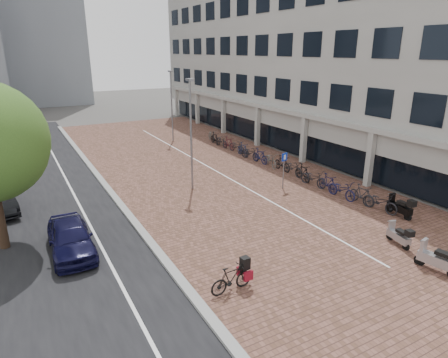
# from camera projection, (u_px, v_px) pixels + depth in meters

# --- Properties ---
(ground) EXTENTS (140.00, 140.00, 0.00)m
(ground) POSITION_uv_depth(u_px,v_px,m) (294.00, 248.00, 16.12)
(ground) COLOR #474442
(ground) RESTS_ON ground
(plaza_brick) EXTENTS (14.50, 42.00, 0.04)m
(plaza_brick) POSITION_uv_depth(u_px,v_px,m) (207.00, 168.00, 26.99)
(plaza_brick) COLOR brown
(plaza_brick) RESTS_ON ground
(street_asphalt) EXTENTS (8.00, 50.00, 0.03)m
(street_asphalt) POSITION_uv_depth(u_px,v_px,m) (34.00, 196.00, 21.94)
(street_asphalt) COLOR black
(street_asphalt) RESTS_ON ground
(curb) EXTENTS (0.35, 42.00, 0.14)m
(curb) POSITION_uv_depth(u_px,v_px,m) (104.00, 184.00, 23.71)
(curb) COLOR gray
(curb) RESTS_ON ground
(lane_line) EXTENTS (0.12, 44.00, 0.00)m
(lane_line) POSITION_uv_depth(u_px,v_px,m) (71.00, 190.00, 22.85)
(lane_line) COLOR white
(lane_line) RESTS_ON street_asphalt
(parking_line) EXTENTS (0.10, 30.00, 0.00)m
(parking_line) POSITION_uv_depth(u_px,v_px,m) (210.00, 168.00, 27.07)
(parking_line) COLOR white
(parking_line) RESTS_ON plaza_brick
(office_building) EXTENTS (8.40, 40.00, 15.00)m
(office_building) POSITION_uv_depth(u_px,v_px,m) (301.00, 43.00, 32.67)
(office_building) COLOR #A6A6A0
(office_building) RESTS_ON ground
(car_navy) EXTENTS (1.71, 4.07, 1.37)m
(car_navy) POSITION_uv_depth(u_px,v_px,m) (71.00, 238.00, 15.56)
(car_navy) COLOR black
(car_navy) RESTS_ON ground
(hero_bike) EXTENTS (1.65, 0.55, 1.15)m
(hero_bike) POSITION_uv_depth(u_px,v_px,m) (231.00, 278.00, 13.10)
(hero_bike) COLOR black
(hero_bike) RESTS_ON ground
(scooter_front) EXTENTS (0.71, 1.44, 0.95)m
(scooter_front) POSITION_uv_depth(u_px,v_px,m) (399.00, 235.00, 16.26)
(scooter_front) COLOR gray
(scooter_front) RESTS_ON ground
(scooter_mid) EXTENTS (0.62, 1.61, 1.08)m
(scooter_mid) POSITION_uv_depth(u_px,v_px,m) (400.00, 206.00, 19.05)
(scooter_mid) COLOR black
(scooter_mid) RESTS_ON ground
(scooter_back) EXTENTS (0.83, 1.75, 1.16)m
(scooter_back) POSITION_uv_depth(u_px,v_px,m) (438.00, 258.00, 14.23)
(scooter_back) COLOR #A09FA4
(scooter_back) RESTS_ON ground
(parking_sign) EXTENTS (0.45, 0.16, 2.20)m
(parking_sign) POSITION_uv_depth(u_px,v_px,m) (284.00, 166.00, 22.56)
(parking_sign) COLOR slate
(parking_sign) RESTS_ON ground
(lamp_near) EXTENTS (0.12, 0.12, 6.32)m
(lamp_near) POSITION_uv_depth(u_px,v_px,m) (191.00, 137.00, 22.02)
(lamp_near) COLOR gray
(lamp_near) RESTS_ON ground
(lamp_far) EXTENTS (0.12, 0.12, 6.13)m
(lamp_far) POSITION_uv_depth(u_px,v_px,m) (172.00, 107.00, 33.98)
(lamp_far) COLOR gray
(lamp_far) RESTS_ON ground
(bike_row) EXTENTS (1.41, 20.46, 1.05)m
(bike_row) POSITION_uv_depth(u_px,v_px,m) (270.00, 160.00, 27.20)
(bike_row) COLOR black
(bike_row) RESTS_ON ground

